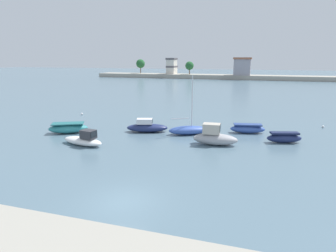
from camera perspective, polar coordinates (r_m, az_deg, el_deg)
ground_plane at (r=17.49m, az=-8.65°, el=-14.55°), size 400.00×400.00×0.00m
moored_boat_0 at (r=33.82m, az=-19.00°, el=-0.40°), size 4.49×3.34×1.13m
moored_boat_1 at (r=28.73m, az=-16.23°, el=-2.63°), size 4.63×2.25×1.54m
moored_boat_2 at (r=32.56m, az=-4.16°, el=-0.20°), size 4.84×2.81×1.50m
moored_boat_3 at (r=31.50m, az=4.02°, el=-0.77°), size 4.54×3.31×6.37m
moored_boat_4 at (r=28.01m, az=9.12°, el=-2.18°), size 4.31×1.81×2.04m
moored_boat_5 at (r=33.20m, az=15.35°, el=-0.51°), size 3.90×1.78×1.01m
moored_boat_6 at (r=30.54m, az=21.86°, el=-2.15°), size 3.49×1.80×1.06m
mooring_buoy_1 at (r=39.02m, az=28.16°, el=-0.12°), size 0.29×0.29×0.29m
mooring_buoy_3 at (r=44.08m, az=-16.55°, el=2.30°), size 0.30×0.30×0.30m
distant_shoreline at (r=117.53m, az=12.33°, el=9.85°), size 117.29×8.93×8.26m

